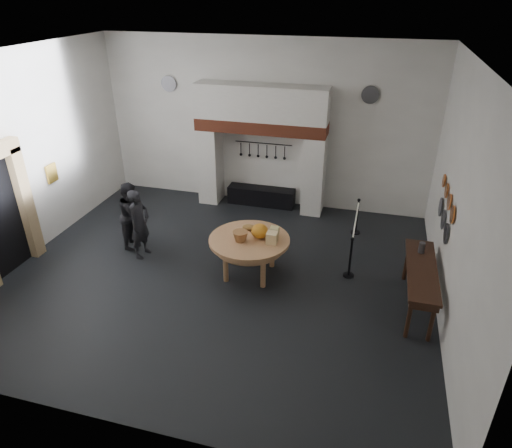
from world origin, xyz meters
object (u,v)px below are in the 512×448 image
(work_table, at_px, (249,240))
(visitor_far, at_px, (132,215))
(barrier_post_near, at_px, (350,258))
(side_table, at_px, (422,270))
(barrier_post_far, at_px, (357,217))
(visitor_near, at_px, (140,224))
(iron_range, at_px, (261,196))

(work_table, xyz_separation_m, visitor_far, (-3.01, 0.49, -0.04))
(work_table, relative_size, barrier_post_near, 1.91)
(visitor_far, relative_size, side_table, 0.73)
(work_table, relative_size, barrier_post_far, 1.91)
(visitor_far, bearing_deg, work_table, -108.25)
(work_table, height_order, side_table, side_table)
(visitor_near, distance_m, barrier_post_far, 5.29)
(iron_range, distance_m, visitor_near, 3.97)
(visitor_far, bearing_deg, iron_range, -47.13)
(iron_range, bearing_deg, visitor_far, -128.22)
(iron_range, bearing_deg, visitor_near, -120.01)
(side_table, bearing_deg, visitor_near, 176.43)
(visitor_far, relative_size, barrier_post_far, 1.78)
(visitor_near, xyz_separation_m, barrier_post_far, (4.72, 2.37, -0.37))
(barrier_post_far, bearing_deg, side_table, -63.79)
(iron_range, relative_size, barrier_post_far, 2.11)
(visitor_near, xyz_separation_m, side_table, (6.07, -0.38, 0.05))
(visitor_far, distance_m, barrier_post_near, 5.13)
(visitor_near, bearing_deg, work_table, -84.69)
(work_table, xyz_separation_m, side_table, (3.46, -0.28, 0.03))
(visitor_far, xyz_separation_m, barrier_post_near, (5.12, -0.03, -0.35))
(side_table, bearing_deg, work_table, 175.30)
(visitor_near, height_order, visitor_far, visitor_near)
(barrier_post_far, bearing_deg, work_table, -130.49)
(iron_range, height_order, barrier_post_far, barrier_post_far)
(work_table, relative_size, visitor_far, 1.07)
(visitor_far, height_order, barrier_post_far, visitor_far)
(work_table, distance_m, visitor_near, 2.61)
(work_table, xyz_separation_m, barrier_post_far, (2.10, 2.46, -0.39))
(iron_range, xyz_separation_m, barrier_post_far, (2.75, -1.04, 0.20))
(visitor_near, relative_size, visitor_far, 1.02)
(iron_range, bearing_deg, barrier_post_near, -47.88)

